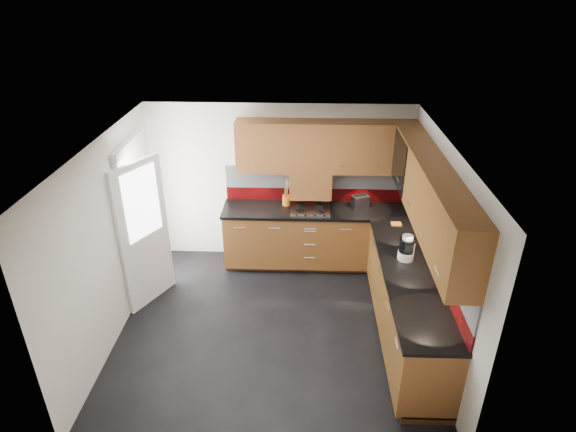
{
  "coord_description": "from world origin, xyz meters",
  "views": [
    {
      "loc": [
        0.36,
        -4.74,
        4.03
      ],
      "look_at": [
        0.16,
        0.65,
        1.26
      ],
      "focal_mm": 30.0,
      "sensor_mm": 36.0,
      "label": 1
    }
  ],
  "objects_px": {
    "food_processor": "(407,249)",
    "gas_hob": "(310,209)",
    "toaster": "(360,201)",
    "utensil_pot": "(286,199)"
  },
  "relations": [
    {
      "from": "food_processor",
      "to": "gas_hob",
      "type": "bearing_deg",
      "value": 131.55
    },
    {
      "from": "utensil_pot",
      "to": "toaster",
      "type": "distance_m",
      "value": 1.08
    },
    {
      "from": "utensil_pot",
      "to": "food_processor",
      "type": "distance_m",
      "value": 2.07
    },
    {
      "from": "utensil_pot",
      "to": "toaster",
      "type": "height_order",
      "value": "utensil_pot"
    },
    {
      "from": "gas_hob",
      "to": "food_processor",
      "type": "distance_m",
      "value": 1.71
    },
    {
      "from": "gas_hob",
      "to": "toaster",
      "type": "height_order",
      "value": "toaster"
    },
    {
      "from": "utensil_pot",
      "to": "toaster",
      "type": "bearing_deg",
      "value": -0.71
    },
    {
      "from": "utensil_pot",
      "to": "gas_hob",
      "type": "bearing_deg",
      "value": -24.45
    },
    {
      "from": "utensil_pot",
      "to": "toaster",
      "type": "xyz_separation_m",
      "value": [
        1.08,
        -0.01,
        -0.01
      ]
    },
    {
      "from": "utensil_pot",
      "to": "food_processor",
      "type": "height_order",
      "value": "utensil_pot"
    }
  ]
}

